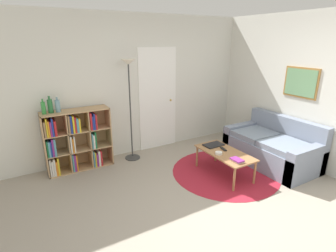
{
  "coord_description": "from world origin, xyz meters",
  "views": [
    {
      "loc": [
        -2.06,
        -1.96,
        2.14
      ],
      "look_at": [
        -0.12,
        1.42,
        0.85
      ],
      "focal_mm": 28.0,
      "sensor_mm": 36.0,
      "label": 1
    }
  ],
  "objects_px": {
    "couch": "(273,148)",
    "coffee_table": "(225,154)",
    "bowl": "(219,153)",
    "laptop": "(214,145)",
    "floor_lamp": "(129,81)",
    "bottle_left": "(43,108)",
    "bookshelf": "(75,140)",
    "bottle_middle": "(50,106)",
    "bottle_right": "(58,106)"
  },
  "relations": [
    {
      "from": "bookshelf",
      "to": "bottle_right",
      "type": "height_order",
      "value": "bottle_right"
    },
    {
      "from": "bowl",
      "to": "bottle_middle",
      "type": "height_order",
      "value": "bottle_middle"
    },
    {
      "from": "bottle_middle",
      "to": "couch",
      "type": "bearing_deg",
      "value": -24.17
    },
    {
      "from": "bottle_middle",
      "to": "bowl",
      "type": "bearing_deg",
      "value": -33.45
    },
    {
      "from": "laptop",
      "to": "bowl",
      "type": "bearing_deg",
      "value": -116.66
    },
    {
      "from": "coffee_table",
      "to": "laptop",
      "type": "bearing_deg",
      "value": 85.54
    },
    {
      "from": "floor_lamp",
      "to": "bottle_left",
      "type": "bearing_deg",
      "value": 176.74
    },
    {
      "from": "floor_lamp",
      "to": "coffee_table",
      "type": "xyz_separation_m",
      "value": [
        1.07,
        -1.35,
        -1.1
      ]
    },
    {
      "from": "bottle_middle",
      "to": "bottle_left",
      "type": "bearing_deg",
      "value": -165.05
    },
    {
      "from": "bookshelf",
      "to": "bowl",
      "type": "relative_size",
      "value": 9.47
    },
    {
      "from": "couch",
      "to": "coffee_table",
      "type": "bearing_deg",
      "value": 175.42
    },
    {
      "from": "coffee_table",
      "to": "laptop",
      "type": "xyz_separation_m",
      "value": [
        0.02,
        0.32,
        0.05
      ]
    },
    {
      "from": "bookshelf",
      "to": "floor_lamp",
      "type": "bearing_deg",
      "value": -5.25
    },
    {
      "from": "laptop",
      "to": "bowl",
      "type": "height_order",
      "value": "bowl"
    },
    {
      "from": "couch",
      "to": "laptop",
      "type": "distance_m",
      "value": 1.14
    },
    {
      "from": "bookshelf",
      "to": "laptop",
      "type": "bearing_deg",
      "value": -28.36
    },
    {
      "from": "floor_lamp",
      "to": "laptop",
      "type": "xyz_separation_m",
      "value": [
        1.09,
        -1.03,
        -1.05
      ]
    },
    {
      "from": "floor_lamp",
      "to": "couch",
      "type": "distance_m",
      "value": 2.84
    },
    {
      "from": "bookshelf",
      "to": "coffee_table",
      "type": "relative_size",
      "value": 1.08
    },
    {
      "from": "coffee_table",
      "to": "bottle_middle",
      "type": "xyz_separation_m",
      "value": [
        -2.36,
        1.46,
        0.79
      ]
    },
    {
      "from": "couch",
      "to": "bottle_left",
      "type": "relative_size",
      "value": 6.47
    },
    {
      "from": "bookshelf",
      "to": "bowl",
      "type": "xyz_separation_m",
      "value": [
        1.92,
        -1.45,
        -0.1
      ]
    },
    {
      "from": "bookshelf",
      "to": "bottle_middle",
      "type": "relative_size",
      "value": 4.0
    },
    {
      "from": "bookshelf",
      "to": "coffee_table",
      "type": "bearing_deg",
      "value": -34.97
    },
    {
      "from": "couch",
      "to": "bowl",
      "type": "xyz_separation_m",
      "value": [
        -1.22,
        0.08,
        0.14
      ]
    },
    {
      "from": "bottle_left",
      "to": "bottle_middle",
      "type": "xyz_separation_m",
      "value": [
        0.1,
        0.03,
        0.01
      ]
    },
    {
      "from": "couch",
      "to": "bottle_middle",
      "type": "relative_size",
      "value": 5.74
    },
    {
      "from": "couch",
      "to": "coffee_table",
      "type": "xyz_separation_m",
      "value": [
        -1.08,
        0.09,
        0.08
      ]
    },
    {
      "from": "couch",
      "to": "bowl",
      "type": "bearing_deg",
      "value": 176.44
    },
    {
      "from": "coffee_table",
      "to": "couch",
      "type": "bearing_deg",
      "value": -4.58
    },
    {
      "from": "bookshelf",
      "to": "bottle_right",
      "type": "distance_m",
      "value": 0.65
    },
    {
      "from": "bookshelf",
      "to": "laptop",
      "type": "xyz_separation_m",
      "value": [
        2.08,
        -1.13,
        -0.11
      ]
    },
    {
      "from": "laptop",
      "to": "bottle_middle",
      "type": "relative_size",
      "value": 1.29
    },
    {
      "from": "bookshelf",
      "to": "floor_lamp",
      "type": "distance_m",
      "value": 1.37
    },
    {
      "from": "coffee_table",
      "to": "bowl",
      "type": "distance_m",
      "value": 0.15
    },
    {
      "from": "floor_lamp",
      "to": "couch",
      "type": "height_order",
      "value": "floor_lamp"
    },
    {
      "from": "couch",
      "to": "bottle_left",
      "type": "bearing_deg",
      "value": 156.81
    },
    {
      "from": "laptop",
      "to": "bottle_left",
      "type": "xyz_separation_m",
      "value": [
        -2.48,
        1.11,
        0.73
      ]
    },
    {
      "from": "floor_lamp",
      "to": "couch",
      "type": "bearing_deg",
      "value": -33.79
    },
    {
      "from": "floor_lamp",
      "to": "bowl",
      "type": "distance_m",
      "value": 1.95
    },
    {
      "from": "bookshelf",
      "to": "bottle_middle",
      "type": "height_order",
      "value": "bottle_middle"
    },
    {
      "from": "floor_lamp",
      "to": "bottle_left",
      "type": "relative_size",
      "value": 7.65
    },
    {
      "from": "bookshelf",
      "to": "bottle_right",
      "type": "relative_size",
      "value": 4.5
    },
    {
      "from": "bookshelf",
      "to": "bottle_left",
      "type": "height_order",
      "value": "bottle_left"
    },
    {
      "from": "bowl",
      "to": "bottle_left",
      "type": "distance_m",
      "value": 2.82
    },
    {
      "from": "laptop",
      "to": "bottle_right",
      "type": "bearing_deg",
      "value": 153.41
    },
    {
      "from": "floor_lamp",
      "to": "couch",
      "type": "xyz_separation_m",
      "value": [
        2.15,
        -1.44,
        -1.18
      ]
    },
    {
      "from": "bottle_left",
      "to": "bottle_middle",
      "type": "distance_m",
      "value": 0.11
    },
    {
      "from": "floor_lamp",
      "to": "bottle_right",
      "type": "height_order",
      "value": "floor_lamp"
    },
    {
      "from": "coffee_table",
      "to": "bottle_left",
      "type": "xyz_separation_m",
      "value": [
        -2.46,
        1.43,
        0.78
      ]
    }
  ]
}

